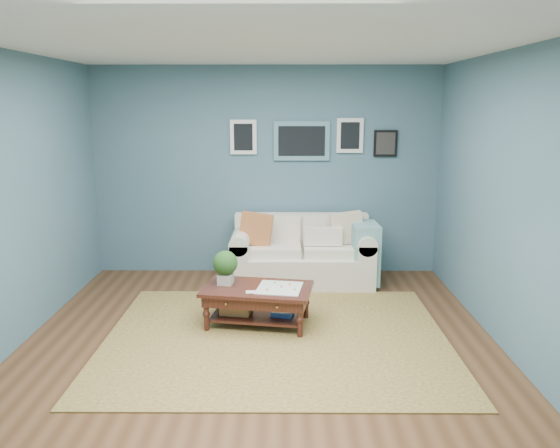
{
  "coord_description": "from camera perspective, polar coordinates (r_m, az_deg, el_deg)",
  "views": [
    {
      "loc": [
        0.22,
        -4.61,
        2.22
      ],
      "look_at": [
        0.19,
        1.0,
        0.98
      ],
      "focal_mm": 35.0,
      "sensor_mm": 36.0,
      "label": 1
    }
  ],
  "objects": [
    {
      "name": "room_shell",
      "position": [
        4.75,
        -2.17,
        2.02
      ],
      "size": [
        5.0,
        5.02,
        2.7
      ],
      "color": "brown",
      "rests_on": "ground"
    },
    {
      "name": "area_rug",
      "position": [
        5.39,
        -0.4,
        -11.8
      ],
      "size": [
        3.29,
        2.63,
        0.01
      ],
      "primitive_type": "cube",
      "color": "brown",
      "rests_on": "ground"
    },
    {
      "name": "loveseat",
      "position": [
        6.89,
        2.96,
        -3.06
      ],
      "size": [
        1.81,
        0.82,
        0.93
      ],
      "color": "#ECE6CE",
      "rests_on": "ground"
    },
    {
      "name": "coffee_table",
      "position": [
        5.6,
        -2.94,
        -7.22
      ],
      "size": [
        1.17,
        0.8,
        0.76
      ],
      "rotation": [
        0.0,
        0.0,
        -0.16
      ],
      "color": "black",
      "rests_on": "ground"
    }
  ]
}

